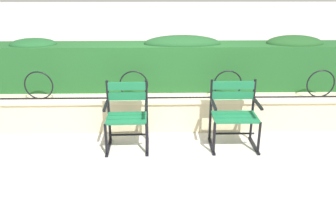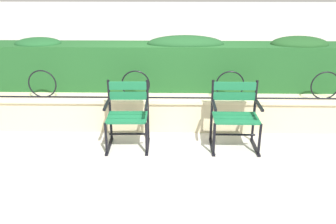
% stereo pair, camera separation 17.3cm
% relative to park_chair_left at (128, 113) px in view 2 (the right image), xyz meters
% --- Properties ---
extents(ground_plane, '(60.00, 60.00, 0.00)m').
position_rel_park_chair_left_xyz_m(ground_plane, '(0.55, -0.22, -0.47)').
color(ground_plane, '#BCB7AD').
extents(stone_wall, '(8.01, 0.41, 0.51)m').
position_rel_park_chair_left_xyz_m(stone_wall, '(0.55, 0.58, -0.21)').
color(stone_wall, beige).
rests_on(stone_wall, ground).
extents(iron_arch_fence, '(7.45, 0.02, 0.42)m').
position_rel_park_chair_left_xyz_m(iron_arch_fence, '(0.16, 0.51, 0.22)').
color(iron_arch_fence, black).
rests_on(iron_arch_fence, stone_wall).
extents(hedge_row, '(7.85, 0.60, 0.83)m').
position_rel_park_chair_left_xyz_m(hedge_row, '(0.58, 1.06, 0.43)').
color(hedge_row, '#1E5123').
rests_on(hedge_row, stone_wall).
extents(park_chair_left, '(0.58, 0.53, 0.89)m').
position_rel_park_chair_left_xyz_m(park_chair_left, '(0.00, 0.00, 0.00)').
color(park_chair_left, '#19663D').
rests_on(park_chair_left, ground).
extents(park_chair_right, '(0.63, 0.52, 0.89)m').
position_rel_park_chair_left_xyz_m(park_chair_right, '(1.44, 0.01, 0.01)').
color(park_chair_right, '#19663D').
rests_on(park_chair_right, ground).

